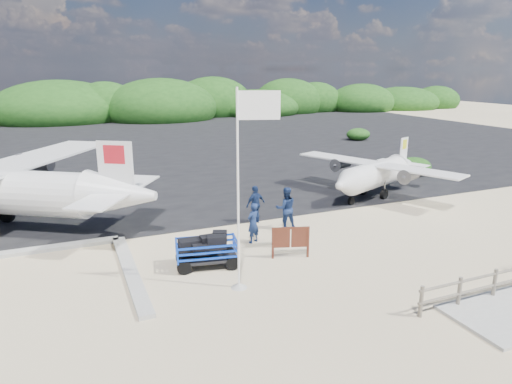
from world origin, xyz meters
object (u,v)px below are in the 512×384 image
at_px(crew_c, 256,204).
at_px(aircraft_small, 1,158).
at_px(crew_a, 253,223).
at_px(baggage_cart, 207,266).
at_px(flagpole, 239,288).
at_px(signboard, 290,258).
at_px(aircraft_large, 272,155).
at_px(crew_b, 286,208).

height_order(crew_c, aircraft_small, crew_c).
height_order(crew_a, aircraft_small, crew_a).
bearing_deg(aircraft_small, baggage_cart, 86.56).
distance_m(flagpole, crew_a, 4.30).
xyz_separation_m(baggage_cart, aircraft_small, (-9.40, 27.24, 0.00)).
distance_m(signboard, aircraft_small, 30.46).
xyz_separation_m(signboard, aircraft_small, (-12.63, 27.72, 0.00)).
distance_m(flagpole, aircraft_large, 24.66).
bearing_deg(baggage_cart, crew_b, 40.41).
bearing_deg(aircraft_large, crew_b, 99.65).
height_order(aircraft_large, aircraft_small, aircraft_large).
relative_size(baggage_cart, crew_a, 1.41).
bearing_deg(crew_c, aircraft_large, -134.11).
bearing_deg(aircraft_large, flagpole, 95.18).
xyz_separation_m(baggage_cart, crew_a, (2.54, 1.61, 0.87)).
height_order(baggage_cart, crew_c, crew_c).
distance_m(signboard, crew_a, 2.37).
xyz_separation_m(crew_a, aircraft_small, (-11.94, 25.63, -0.87)).
relative_size(baggage_cart, signboard, 1.56).
relative_size(signboard, crew_a, 0.90).
bearing_deg(flagpole, baggage_cart, 103.21).
relative_size(baggage_cart, crew_c, 1.34).
relative_size(crew_b, aircraft_small, 0.24).
bearing_deg(aircraft_small, signboard, 92.03).
bearing_deg(crew_a, baggage_cart, 8.03).
bearing_deg(aircraft_small, flagpole, 86.16).
xyz_separation_m(flagpole, aircraft_small, (-9.88, 29.30, 0.00)).
height_order(flagpole, crew_b, flagpole).
xyz_separation_m(signboard, crew_b, (1.35, 3.10, 0.99)).
relative_size(crew_a, aircraft_large, 0.10).
distance_m(flagpole, crew_b, 6.30).
distance_m(signboard, crew_b, 3.52).
xyz_separation_m(crew_b, aircraft_large, (7.36, 17.16, -0.99)).
distance_m(crew_a, aircraft_small, 28.28).
distance_m(crew_a, aircraft_large, 20.48).
bearing_deg(baggage_cart, signboard, 2.22).
height_order(baggage_cart, aircraft_small, aircraft_small).
bearing_deg(aircraft_large, aircraft_small, 13.59).
bearing_deg(baggage_cart, crew_c, 57.96).
distance_m(crew_c, aircraft_large, 17.91).
xyz_separation_m(baggage_cart, crew_b, (4.58, 2.62, 0.99)).
height_order(baggage_cart, aircraft_large, aircraft_large).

